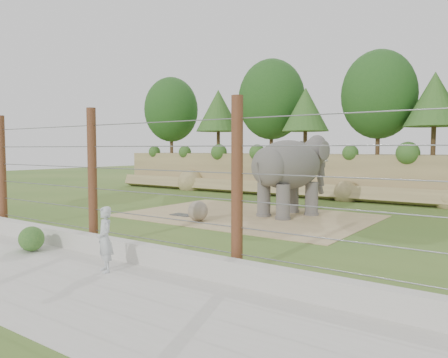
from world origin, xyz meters
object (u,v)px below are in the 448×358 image
Objects in this scene: elephant at (288,176)px; stone_ball at (198,211)px; barrier_fence at (92,178)px; zookeeper at (105,239)px.

elephant reaches higher than stone_ball.
elephant is 0.20× the size of barrier_fence.
stone_ball is 0.52× the size of zookeeper.
stone_ball is 5.40m from barrier_fence.
elephant is at bearing 56.19° from stone_ball.
barrier_fence is (-1.91, -8.45, 0.33)m from elephant.
elephant reaches higher than zookeeper.
zookeeper is at bearing -32.58° from barrier_fence.
zookeeper is at bearing -72.41° from elephant.
elephant is 4.16m from stone_ball.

